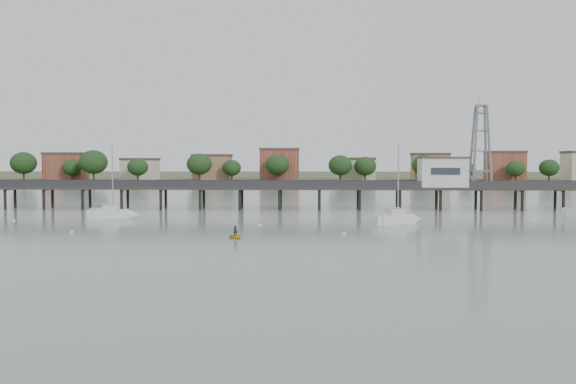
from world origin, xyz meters
The scene contains 11 objects.
ground_plane centered at (0.00, 0.00, 0.00)m, with size 500.00×500.00×0.00m, color slate.
pier centered at (0.00, 60.00, 3.79)m, with size 150.00×5.00×5.50m.
pier_building centered at (25.00, 60.00, 6.67)m, with size 8.40×5.40×5.30m.
lattice_tower centered at (31.50, 60.00, 11.10)m, with size 3.20×3.20×15.50m.
sailboat_b centered at (-27.00, 41.77, 0.65)m, with size 7.19×3.46×11.56m.
sailboat_c centered at (14.65, 35.83, 0.65)m, with size 7.19×4.87×11.68m.
white_tender centered at (-30.46, 44.08, 0.46)m, with size 4.15×2.58×1.50m.
yellow_dinghy centered at (-6.39, 18.62, 0.00)m, with size 1.82×0.53×2.55m, color yellow.
dinghy_occupant centered at (-6.39, 18.62, 0.00)m, with size 0.44×1.21×0.29m, color black.
mooring_buoys centered at (2.22, 30.81, 0.08)m, with size 87.08×16.19×0.39m.
far_shore centered at (0.36, 239.58, 0.95)m, with size 500.00×170.00×10.40m.
Camera 1 is at (2.41, -52.98, 8.98)m, focal length 40.00 mm.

